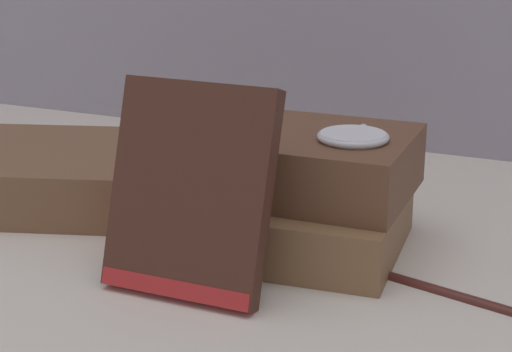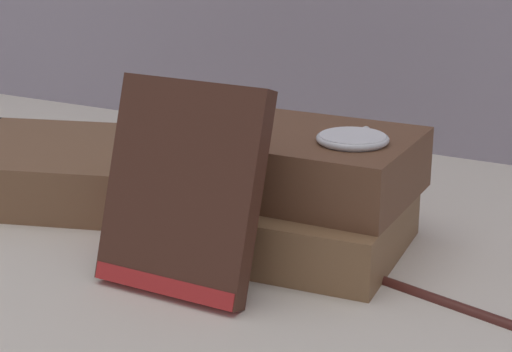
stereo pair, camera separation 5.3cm
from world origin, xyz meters
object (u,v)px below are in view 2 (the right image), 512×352
book_leaning_front (182,195)px  fountain_pen (473,307)px  pocket_watch (353,139)px  book_flat_bottom (269,219)px  book_side_left (58,169)px  book_flat_top (292,161)px

book_leaning_front → fountain_pen: 0.21m
pocket_watch → book_leaning_front: bearing=-128.4°
book_flat_bottom → pocket_watch: pocket_watch is taller
book_side_left → book_leaning_front: book_leaning_front is taller
book_flat_bottom → fountain_pen: (0.17, -0.04, -0.02)m
book_flat_top → book_leaning_front: size_ratio=1.25×
book_leaning_front → pocket_watch: (0.08, 0.10, 0.03)m
book_flat_top → book_leaning_front: bearing=-106.2°
book_flat_top → fountain_pen: bearing=-21.1°
fountain_pen → book_leaning_front: bearing=-149.8°
book_flat_bottom → book_leaning_front: book_leaning_front is taller
book_flat_top → book_side_left: (-0.24, -0.00, -0.04)m
book_side_left → fountain_pen: size_ratio=1.86×
book_flat_top → fountain_pen: 0.18m
book_side_left → fountain_pen: bearing=-26.3°
book_flat_top → pocket_watch: (0.05, -0.01, 0.03)m
book_flat_top → pocket_watch: bearing=-9.7°
book_side_left → pocket_watch: (0.29, -0.01, 0.07)m
book_flat_bottom → book_flat_top: (0.01, 0.02, 0.05)m
book_flat_bottom → book_side_left: 0.23m
book_flat_top → pocket_watch: 0.06m
book_flat_top → fountain_pen: (0.16, -0.06, -0.06)m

